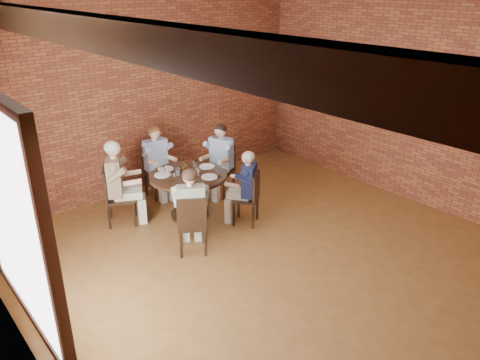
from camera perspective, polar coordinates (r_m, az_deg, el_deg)
floor at (r=6.69m, az=4.98°, el=-9.95°), size 7.00×7.00×0.00m
ceiling at (r=5.62m, az=6.24°, el=20.53°), size 7.00×7.00×0.00m
wall_back at (r=8.66m, az=-11.25°, el=9.72°), size 7.00×0.00×7.00m
wall_left at (r=4.45m, az=-25.78°, el=-5.26°), size 0.00×7.00×7.00m
wall_right at (r=8.48m, az=21.46°, el=8.28°), size 0.00×7.00×7.00m
ceiling_beam at (r=4.24m, az=-18.84°, el=16.95°), size 0.22×6.90×0.26m
window at (r=4.84m, az=-26.16°, el=-3.74°), size 0.10×2.16×2.36m
dining_table at (r=7.71m, az=-6.30°, el=-0.84°), size 1.26×1.26×0.75m
chair_a at (r=8.56m, az=-2.17°, el=1.60°), size 0.55×0.55×0.93m
diner_a at (r=8.44m, az=-2.47°, el=2.39°), size 0.79×0.72×1.32m
chair_b at (r=8.61m, az=-10.21°, el=1.35°), size 0.43×0.43×0.92m
diner_b at (r=8.49m, az=-10.02°, el=2.14°), size 0.53×0.65×1.31m
chair_c at (r=7.71m, az=-15.10°, el=-1.61°), size 0.61×0.61×0.97m
diner_c at (r=7.64m, az=-14.54°, el=-0.38°), size 0.87×0.82×1.39m
chair_d at (r=6.65m, az=-5.87°, el=-5.22°), size 0.56×0.56×0.92m
diner_d at (r=6.65m, az=-5.96°, el=-3.76°), size 0.76×0.80×1.30m
chair_e at (r=7.45m, az=1.23°, el=-1.98°), size 0.52×0.52×0.88m
diner_e at (r=7.41m, az=0.71°, el=-1.00°), size 0.71×0.74×1.23m
plate_a at (r=7.91m, az=-4.05°, el=1.67°), size 0.26×0.26×0.01m
plate_b at (r=7.88m, az=-9.05°, el=1.35°), size 0.26×0.26×0.01m
plate_c at (r=7.64m, az=-9.45°, el=0.61°), size 0.26×0.26×0.01m
plate_d at (r=7.49m, az=-3.76°, el=0.39°), size 0.26×0.26×0.01m
glass_a at (r=7.83m, az=-5.48°, el=1.86°), size 0.07×0.07×0.14m
glass_b at (r=7.73m, az=-6.76°, el=1.52°), size 0.07×0.07×0.14m
glass_c at (r=7.66m, az=-9.38°, el=1.17°), size 0.07×0.07×0.14m
glass_d at (r=7.58m, az=-7.57°, el=1.05°), size 0.07×0.07×0.14m
glass_e at (r=7.40m, az=-8.19°, el=0.45°), size 0.07×0.07×0.14m
glass_f at (r=7.27m, az=-5.69°, el=0.17°), size 0.07×0.07×0.14m
glass_g at (r=7.54m, az=-5.25°, el=1.04°), size 0.07×0.07×0.14m
smartphone at (r=7.52m, az=-2.86°, el=0.50°), size 0.08×0.15×0.01m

